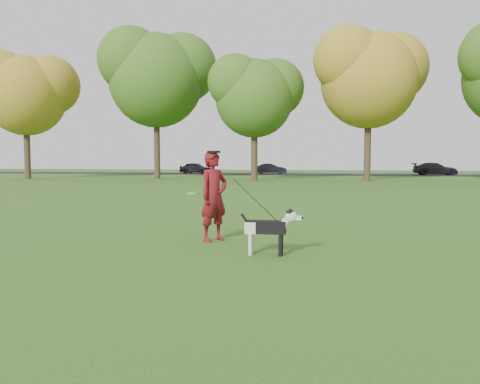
% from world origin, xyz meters
% --- Properties ---
extents(ground, '(120.00, 120.00, 0.00)m').
position_xyz_m(ground, '(0.00, 0.00, 0.00)').
color(ground, '#285116').
rests_on(ground, ground).
extents(road, '(120.00, 7.00, 0.02)m').
position_xyz_m(road, '(0.00, 40.00, 0.01)').
color(road, black).
rests_on(road, ground).
extents(man, '(0.68, 0.73, 1.68)m').
position_xyz_m(man, '(-0.70, 0.45, 0.84)').
color(man, '#520B17').
rests_on(man, ground).
extents(dog, '(1.00, 0.20, 0.76)m').
position_xyz_m(dog, '(0.51, -0.65, 0.47)').
color(dog, black).
rests_on(dog, ground).
extents(car_left, '(3.69, 2.05, 1.19)m').
position_xyz_m(car_left, '(-12.66, 40.00, 0.61)').
color(car_left, black).
rests_on(car_left, road).
extents(car_mid, '(3.40, 1.55, 1.08)m').
position_xyz_m(car_mid, '(-4.63, 40.00, 0.56)').
color(car_mid, black).
rests_on(car_mid, road).
extents(car_right, '(4.13, 1.70, 1.20)m').
position_xyz_m(car_right, '(11.37, 40.00, 0.62)').
color(car_right, black).
rests_on(car_right, road).
extents(man_held_items, '(1.84, 1.23, 1.17)m').
position_xyz_m(man_held_items, '(0.17, -0.12, 0.84)').
color(man_held_items, '#1EF137').
rests_on(man_held_items, ground).
extents(tree_row, '(51.74, 8.86, 12.01)m').
position_xyz_m(tree_row, '(-1.43, 26.07, 7.41)').
color(tree_row, '#38281C').
rests_on(tree_row, ground).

